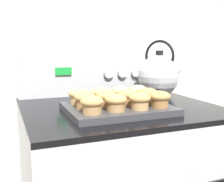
% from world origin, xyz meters
% --- Properties ---
extents(wall_back, '(8.00, 0.05, 2.40)m').
position_xyz_m(wall_back, '(0.00, 0.67, 1.20)').
color(wall_back, silver).
rests_on(wall_back, ground_plane).
extents(control_panel, '(0.71, 0.07, 0.20)m').
position_xyz_m(control_panel, '(0.00, 0.62, 0.99)').
color(control_panel, '#B7BABF').
rests_on(control_panel, stove_range).
extents(muffin_pan, '(0.36, 0.28, 0.02)m').
position_xyz_m(muffin_pan, '(-0.04, 0.24, 0.90)').
color(muffin_pan, '#38383D').
rests_on(muffin_pan, stove_range).
extents(muffin_r0_c0, '(0.07, 0.07, 0.06)m').
position_xyz_m(muffin_r0_c0, '(-0.16, 0.16, 0.95)').
color(muffin_r0_c0, '#A37A4C').
rests_on(muffin_r0_c0, muffin_pan).
extents(muffin_r0_c1, '(0.07, 0.07, 0.06)m').
position_xyz_m(muffin_r0_c1, '(-0.08, 0.17, 0.95)').
color(muffin_r0_c1, '#A37A4C').
rests_on(muffin_r0_c1, muffin_pan).
extents(muffin_r0_c2, '(0.07, 0.07, 0.06)m').
position_xyz_m(muffin_r0_c2, '(-0.00, 0.16, 0.95)').
color(muffin_r0_c2, tan).
rests_on(muffin_r0_c2, muffin_pan).
extents(muffin_r0_c3, '(0.07, 0.07, 0.06)m').
position_xyz_m(muffin_r0_c3, '(0.08, 0.16, 0.95)').
color(muffin_r0_c3, olive).
rests_on(muffin_r0_c3, muffin_pan).
extents(muffin_r1_c0, '(0.07, 0.07, 0.06)m').
position_xyz_m(muffin_r1_c0, '(-0.16, 0.24, 0.95)').
color(muffin_r1_c0, olive).
rests_on(muffin_r1_c0, muffin_pan).
extents(muffin_r1_c1, '(0.07, 0.07, 0.06)m').
position_xyz_m(muffin_r1_c1, '(-0.09, 0.24, 0.95)').
color(muffin_r1_c1, olive).
rests_on(muffin_r1_c1, muffin_pan).
extents(muffin_r1_c2, '(0.07, 0.07, 0.06)m').
position_xyz_m(muffin_r1_c2, '(-0.01, 0.24, 0.95)').
color(muffin_r1_c2, olive).
rests_on(muffin_r1_c2, muffin_pan).
extents(muffin_r1_c3, '(0.07, 0.07, 0.06)m').
position_xyz_m(muffin_r1_c3, '(0.07, 0.24, 0.95)').
color(muffin_r1_c3, tan).
rests_on(muffin_r1_c3, muffin_pan).
extents(muffin_r2_c0, '(0.07, 0.07, 0.06)m').
position_xyz_m(muffin_r2_c0, '(-0.16, 0.32, 0.95)').
color(muffin_r2_c0, tan).
rests_on(muffin_r2_c0, muffin_pan).
extents(muffin_r2_c1, '(0.07, 0.07, 0.06)m').
position_xyz_m(muffin_r2_c1, '(-0.08, 0.32, 0.95)').
color(muffin_r2_c1, tan).
rests_on(muffin_r2_c1, muffin_pan).
extents(muffin_r2_c2, '(0.07, 0.07, 0.06)m').
position_xyz_m(muffin_r2_c2, '(-0.00, 0.32, 0.95)').
color(muffin_r2_c2, tan).
rests_on(muffin_r2_c2, muffin_pan).
extents(muffin_r2_c3, '(0.07, 0.07, 0.06)m').
position_xyz_m(muffin_r2_c3, '(0.07, 0.32, 0.95)').
color(muffin_r2_c3, '#A37A4C').
rests_on(muffin_r2_c3, muffin_pan).
extents(tea_kettle, '(0.19, 0.21, 0.25)m').
position_xyz_m(tea_kettle, '(0.25, 0.46, 0.99)').
color(tea_kettle, silver).
rests_on(tea_kettle, stove_range).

